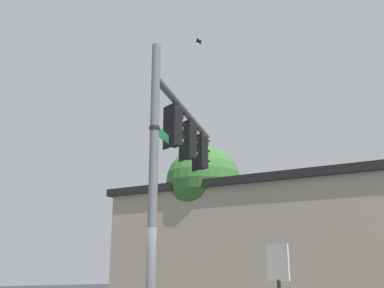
{
  "coord_description": "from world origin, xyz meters",
  "views": [
    {
      "loc": [
        8.46,
        -5.34,
        1.6
      ],
      "look_at": [
        -1.95,
        2.61,
        5.34
      ],
      "focal_mm": 41.27,
      "sensor_mm": 36.0,
      "label": 1
    }
  ],
  "objects_px": {
    "traffic_light_mid_inner": "(190,141)",
    "traffic_light_nearest_pole": "(175,127)",
    "bird_flying": "(199,41)",
    "street_name_sign": "(159,132)",
    "historical_marker": "(279,279)",
    "traffic_light_mid_outer": "(202,153)"
  },
  "relations": [
    {
      "from": "traffic_light_mid_inner",
      "to": "traffic_light_nearest_pole",
      "type": "bearing_deg",
      "value": -53.26
    },
    {
      "from": "traffic_light_mid_inner",
      "to": "bird_flying",
      "type": "relative_size",
      "value": 4.3
    },
    {
      "from": "street_name_sign",
      "to": "traffic_light_nearest_pole",
      "type": "bearing_deg",
      "value": 126.14
    },
    {
      "from": "traffic_light_mid_inner",
      "to": "bird_flying",
      "type": "xyz_separation_m",
      "value": [
        -0.89,
        1.08,
        4.13
      ]
    },
    {
      "from": "traffic_light_nearest_pole",
      "to": "street_name_sign",
      "type": "height_order",
      "value": "traffic_light_nearest_pole"
    },
    {
      "from": "historical_marker",
      "to": "traffic_light_mid_outer",
      "type": "bearing_deg",
      "value": 160.98
    },
    {
      "from": "traffic_light_nearest_pole",
      "to": "historical_marker",
      "type": "bearing_deg",
      "value": 15.2
    },
    {
      "from": "traffic_light_mid_inner",
      "to": "historical_marker",
      "type": "xyz_separation_m",
      "value": [
        3.63,
        -0.4,
        -3.93
      ]
    },
    {
      "from": "bird_flying",
      "to": "historical_marker",
      "type": "bearing_deg",
      "value": -18.05
    },
    {
      "from": "traffic_light_nearest_pole",
      "to": "bird_flying",
      "type": "xyz_separation_m",
      "value": [
        -1.75,
        2.23,
        4.13
      ]
    },
    {
      "from": "street_name_sign",
      "to": "historical_marker",
      "type": "xyz_separation_m",
      "value": [
        2.06,
        1.73,
        -3.43
      ]
    },
    {
      "from": "traffic_light_mid_inner",
      "to": "street_name_sign",
      "type": "bearing_deg",
      "value": -53.53
    },
    {
      "from": "traffic_light_mid_inner",
      "to": "historical_marker",
      "type": "height_order",
      "value": "traffic_light_mid_inner"
    },
    {
      "from": "street_name_sign",
      "to": "bird_flying",
      "type": "relative_size",
      "value": 3.08
    },
    {
      "from": "traffic_light_mid_outer",
      "to": "historical_marker",
      "type": "relative_size",
      "value": 0.62
    },
    {
      "from": "traffic_light_mid_outer",
      "to": "street_name_sign",
      "type": "xyz_separation_m",
      "value": [
        2.43,
        -3.28,
        -0.49
      ]
    },
    {
      "from": "historical_marker",
      "to": "street_name_sign",
      "type": "bearing_deg",
      "value": -140.09
    },
    {
      "from": "traffic_light_nearest_pole",
      "to": "bird_flying",
      "type": "height_order",
      "value": "bird_flying"
    },
    {
      "from": "bird_flying",
      "to": "traffic_light_mid_outer",
      "type": "bearing_deg",
      "value": 70.24
    },
    {
      "from": "traffic_light_mid_outer",
      "to": "traffic_light_nearest_pole",
      "type": "bearing_deg",
      "value": -53.26
    },
    {
      "from": "traffic_light_mid_outer",
      "to": "bird_flying",
      "type": "bearing_deg",
      "value": -109.76
    },
    {
      "from": "bird_flying",
      "to": "traffic_light_mid_inner",
      "type": "bearing_deg",
      "value": -50.51
    }
  ]
}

